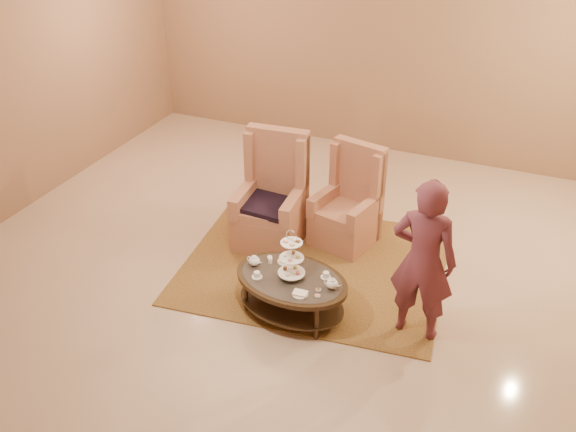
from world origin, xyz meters
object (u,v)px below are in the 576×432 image
at_px(tea_table, 291,284).
at_px(armchair_right, 349,210).
at_px(armchair_left, 272,206).
at_px(person, 423,261).

relative_size(tea_table, armchair_right, 1.07).
bearing_deg(tea_table, armchair_left, 130.23).
height_order(tea_table, armchair_right, armchair_right).
relative_size(armchair_right, person, 0.72).
height_order(armchair_right, person, person).
height_order(tea_table, person, person).
bearing_deg(armchair_right, armchair_left, -143.94).
distance_m(armchair_left, armchair_right, 0.92).
distance_m(armchair_right, person, 1.84).
xyz_separation_m(armchair_right, person, (1.16, -1.36, 0.44)).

